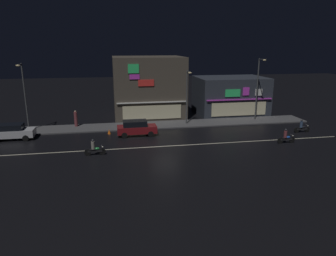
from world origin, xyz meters
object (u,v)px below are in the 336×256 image
Objects in this scene: streetlamp_west at (24,92)px; traffic_cone at (109,132)px; streetlamp_mid at (187,93)px; streetlamp_east at (258,85)px; motorcycle_lead at (302,127)px; motorcycle_following at (94,149)px; pedestrian_on_sidewalk at (76,119)px; parked_car_trailing at (12,131)px; motorcycle_opposite_lane at (286,137)px; parked_car_near_kerb at (136,128)px.

streetlamp_west reaches higher than traffic_cone.
streetlamp_mid is 9.51m from streetlamp_east.
streetlamp_west is 4.00× the size of motorcycle_lead.
motorcycle_following is (-22.88, -3.54, 0.00)m from motorcycle_lead.
traffic_cone is at bearing -100.16° from motorcycle_following.
motorcycle_lead is at bearing -67.74° from streetlamp_east.
parked_car_trailing is at bearing -68.39° from pedestrian_on_sidewalk.
pedestrian_on_sidewalk reaches higher than motorcycle_opposite_lane.
streetlamp_east reaches higher than streetlamp_mid.
pedestrian_on_sidewalk is 7.26m from parked_car_trailing.
motorcycle_opposite_lane is (18.96, 0.19, 0.00)m from motorcycle_following.
streetlamp_east is 4.16× the size of motorcycle_lead.
streetlamp_west reaches higher than pedestrian_on_sidewalk.
streetlamp_west is at bearing -179.34° from streetlamp_east.
parked_car_trailing is 7.82× the size of traffic_cone.
parked_car_near_kerb is 2.26× the size of motorcycle_lead.
motorcycle_lead is 1.00× the size of motorcycle_opposite_lane.
motorcycle_opposite_lane is at bearing -20.75° from traffic_cone.
pedestrian_on_sidewalk is 5.40m from traffic_cone.
motorcycle_lead is (30.71, -5.97, -3.96)m from streetlamp_west.
motorcycle_following is (-4.28, -5.78, -0.24)m from parked_car_near_kerb.
streetlamp_mid is 3.46× the size of motorcycle_following.
streetlamp_west is 4.00× the size of motorcycle_opposite_lane.
streetlamp_mid is 3.46× the size of motorcycle_lead.
streetlamp_west is 28.13m from streetlamp_east.
parked_car_trailing is at bearing -36.51° from motorcycle_following.
parked_car_trailing is 2.26× the size of motorcycle_lead.
pedestrian_on_sidewalk is 3.52× the size of traffic_cone.
streetlamp_east is 22.93m from motorcycle_following.
motorcycle_opposite_lane is at bearing 53.23° from pedestrian_on_sidewalk.
traffic_cone is (-9.53, -2.38, -3.78)m from streetlamp_mid.
motorcycle_following reaches higher than traffic_cone.
motorcycle_lead is 5.16m from motorcycle_opposite_lane.
motorcycle_opposite_lane is at bearing -13.03° from parked_car_trailing.
streetlamp_west is 0.96× the size of streetlamp_east.
pedestrian_on_sidewalk is at bearing 10.95° from streetlamp_west.
streetlamp_west is at bearing -49.95° from motorcycle_following.
motorcycle_lead is 21.83m from traffic_cone.
streetlamp_east reaches higher than motorcycle_following.
streetlamp_west is at bearing 179.24° from streetlamp_mid.
motorcycle_following and motorcycle_opposite_lane have the same top height.
motorcycle_lead is (12.05, -5.72, -3.42)m from streetlamp_mid.
streetlamp_east is at bearing 0.66° from streetlamp_west.
pedestrian_on_sidewalk is 0.45× the size of parked_car_trailing.
motorcycle_following is at bearing -126.50° from parked_car_near_kerb.
motorcycle_lead is at bearing -133.60° from motorcycle_opposite_lane.
parked_car_trailing reaches higher than motorcycle_lead.
pedestrian_on_sidewalk is 10.84m from motorcycle_following.
traffic_cone is at bearing -16.08° from streetlamp_west.
streetlamp_mid reaches higher than traffic_cone.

